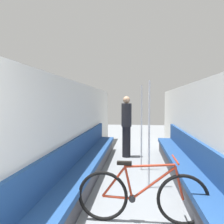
{
  "coord_description": "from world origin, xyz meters",
  "views": [
    {
      "loc": [
        0.02,
        -0.57,
        1.65
      ],
      "look_at": [
        -0.39,
        3.12,
        1.47
      ],
      "focal_mm": 35.0,
      "sensor_mm": 36.0,
      "label": 1
    }
  ],
  "objects_px": {
    "grab_pole_far": "(149,136)",
    "bench_seat_row_left": "(84,170)",
    "grab_pole_near": "(141,129)",
    "bicycle": "(142,196)",
    "bench_seat_row_right": "(189,173)",
    "passenger_standing": "(126,126)"
  },
  "relations": [
    {
      "from": "bench_seat_row_right",
      "to": "passenger_standing",
      "type": "bearing_deg",
      "value": 119.78
    },
    {
      "from": "bicycle",
      "to": "grab_pole_far",
      "type": "height_order",
      "value": "grab_pole_far"
    },
    {
      "from": "bicycle",
      "to": "grab_pole_far",
      "type": "xyz_separation_m",
      "value": [
        0.16,
        1.25,
        0.62
      ]
    },
    {
      "from": "bicycle",
      "to": "grab_pole_near",
      "type": "relative_size",
      "value": 0.87
    },
    {
      "from": "bench_seat_row_left",
      "to": "passenger_standing",
      "type": "relative_size",
      "value": 3.57
    },
    {
      "from": "bench_seat_row_left",
      "to": "bicycle",
      "type": "bearing_deg",
      "value": -48.84
    },
    {
      "from": "grab_pole_far",
      "to": "passenger_standing",
      "type": "height_order",
      "value": "grab_pole_far"
    },
    {
      "from": "bench_seat_row_left",
      "to": "bicycle",
      "type": "distance_m",
      "value": 1.71
    },
    {
      "from": "grab_pole_near",
      "to": "passenger_standing",
      "type": "relative_size",
      "value": 1.13
    },
    {
      "from": "bicycle",
      "to": "passenger_standing",
      "type": "xyz_separation_m",
      "value": [
        -0.37,
        3.55,
        0.57
      ]
    },
    {
      "from": "bench_seat_row_right",
      "to": "passenger_standing",
      "type": "relative_size",
      "value": 3.57
    },
    {
      "from": "grab_pole_far",
      "to": "bench_seat_row_left",
      "type": "bearing_deg",
      "value": 178.54
    },
    {
      "from": "bench_seat_row_left",
      "to": "grab_pole_near",
      "type": "height_order",
      "value": "grab_pole_near"
    },
    {
      "from": "bench_seat_row_left",
      "to": "grab_pole_near",
      "type": "xyz_separation_m",
      "value": [
        1.17,
        1.07,
        0.71
      ]
    },
    {
      "from": "bench_seat_row_right",
      "to": "grab_pole_far",
      "type": "height_order",
      "value": "grab_pole_far"
    },
    {
      "from": "grab_pole_near",
      "to": "grab_pole_far",
      "type": "height_order",
      "value": "same"
    },
    {
      "from": "bench_seat_row_left",
      "to": "grab_pole_near",
      "type": "distance_m",
      "value": 1.73
    },
    {
      "from": "passenger_standing",
      "to": "bench_seat_row_right",
      "type": "bearing_deg",
      "value": -43.51
    },
    {
      "from": "bench_seat_row_left",
      "to": "grab_pole_far",
      "type": "relative_size",
      "value": 3.15
    },
    {
      "from": "bench_seat_row_left",
      "to": "passenger_standing",
      "type": "bearing_deg",
      "value": 71.53
    },
    {
      "from": "grab_pole_near",
      "to": "grab_pole_far",
      "type": "xyz_separation_m",
      "value": [
        0.12,
        -1.1,
        0.0
      ]
    },
    {
      "from": "bench_seat_row_right",
      "to": "grab_pole_far",
      "type": "xyz_separation_m",
      "value": [
        -0.76,
        -0.03,
        0.71
      ]
    }
  ]
}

